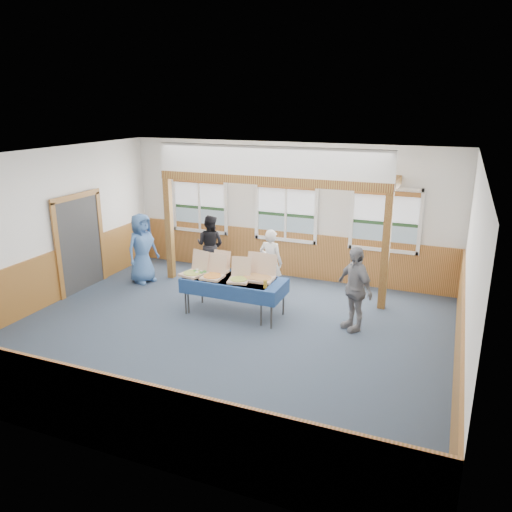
{
  "coord_description": "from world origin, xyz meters",
  "views": [
    {
      "loc": [
        3.68,
        -7.51,
        4.07
      ],
      "look_at": [
        0.23,
        1.0,
        1.23
      ],
      "focal_mm": 35.0,
      "sensor_mm": 36.0,
      "label": 1
    }
  ],
  "objects": [
    {
      "name": "woman_white",
      "position": [
        0.11,
        2.16,
        0.74
      ],
      "size": [
        0.57,
        0.4,
        1.48
      ],
      "primitive_type": "imported",
      "rotation": [
        0.0,
        0.0,
        3.04
      ],
      "color": "silver",
      "rests_on": "floor"
    },
    {
      "name": "drink_glass",
      "position": [
        0.58,
        0.61,
        0.83
      ],
      "size": [
        0.07,
        0.07,
        0.15
      ],
      "primitive_type": "cylinder",
      "color": "#9C761A",
      "rests_on": "table_right"
    },
    {
      "name": "wall_left",
      "position": [
        -4.0,
        0.0,
        1.6
      ],
      "size": [
        0.0,
        8.0,
        8.0
      ],
      "primitive_type": "plane",
      "rotation": [
        1.57,
        0.0,
        1.57
      ],
      "color": "silver",
      "rests_on": "floor"
    },
    {
      "name": "pizza_box_e",
      "position": [
        -0.03,
        0.78,
        0.82
      ],
      "size": [
        0.47,
        0.54,
        0.42
      ],
      "rotation": [
        0.0,
        0.0,
        0.2
      ],
      "color": "tan",
      "rests_on": "table_right"
    },
    {
      "name": "window_left",
      "position": [
        -2.3,
        3.46,
        1.68
      ],
      "size": [
        1.56,
        0.1,
        1.46
      ],
      "color": "white",
      "rests_on": "wall_back"
    },
    {
      "name": "pizza_box_c",
      "position": [
        -1.01,
        0.76,
        0.82
      ],
      "size": [
        0.52,
        0.58,
        0.45
      ],
      "rotation": [
        0.0,
        0.0,
        -0.23
      ],
      "color": "tan",
      "rests_on": "table_right"
    },
    {
      "name": "table_left",
      "position": [
        -0.17,
        0.86,
        0.7
      ],
      "size": [
        2.16,
        1.37,
        0.76
      ],
      "rotation": [
        0.0,
        0.0,
        -0.25
      ],
      "color": "#2F2F2F",
      "rests_on": "floor"
    },
    {
      "name": "cased_opening",
      "position": [
        -3.96,
        0.9,
        1.05
      ],
      "size": [
        0.06,
        1.3,
        2.1
      ],
      "primitive_type": "cube",
      "color": "#2F2F2F",
      "rests_on": "wall_left"
    },
    {
      "name": "person_grey",
      "position": [
        2.14,
        1.09,
        0.8
      ],
      "size": [
        0.96,
        0.92,
        1.6
      ],
      "primitive_type": "imported",
      "rotation": [
        0.0,
        0.0,
        -0.74
      ],
      "color": "gray",
      "rests_on": "floor"
    },
    {
      "name": "wainscot_back",
      "position": [
        0.0,
        3.48,
        0.55
      ],
      "size": [
        7.98,
        0.05,
        1.1
      ],
      "primitive_type": "cube",
      "color": "brown",
      "rests_on": "floor"
    },
    {
      "name": "man_blue",
      "position": [
        -2.94,
        1.79,
        0.82
      ],
      "size": [
        0.73,
        0.92,
        1.64
      ],
      "primitive_type": "imported",
      "rotation": [
        0.0,
        0.0,
        1.28
      ],
      "color": "#3D639A",
      "rests_on": "floor"
    },
    {
      "name": "floor",
      "position": [
        0.0,
        0.0,
        0.0
      ],
      "size": [
        8.0,
        8.0,
        0.0
      ],
      "primitive_type": "plane",
      "color": "#273240",
      "rests_on": "ground"
    },
    {
      "name": "cross_beam",
      "position": [
        0.0,
        2.3,
        2.49
      ],
      "size": [
        5.15,
        0.18,
        0.18
      ],
      "primitive_type": "cube",
      "color": "#552612",
      "rests_on": "post_left"
    },
    {
      "name": "post_left",
      "position": [
        -2.5,
        2.3,
        1.2
      ],
      "size": [
        0.15,
        0.15,
        2.4
      ],
      "primitive_type": "cube",
      "color": "#552612",
      "rests_on": "floor"
    },
    {
      "name": "wainscot_left",
      "position": [
        -3.98,
        0.0,
        0.55
      ],
      "size": [
        0.05,
        6.98,
        1.1
      ],
      "primitive_type": "cube",
      "color": "brown",
      "rests_on": "floor"
    },
    {
      "name": "ceiling",
      "position": [
        0.0,
        0.0,
        3.2
      ],
      "size": [
        8.0,
        8.0,
        0.0
      ],
      "primitive_type": "plane",
      "rotation": [
        3.14,
        0.0,
        0.0
      ],
      "color": "white",
      "rests_on": "wall_back"
    },
    {
      "name": "wall_front",
      "position": [
        0.0,
        -3.5,
        1.6
      ],
      "size": [
        8.0,
        0.0,
        8.0
      ],
      "primitive_type": "plane",
      "rotation": [
        -1.57,
        0.0,
        0.0
      ],
      "color": "silver",
      "rests_on": "floor"
    },
    {
      "name": "window_mid",
      "position": [
        0.0,
        3.46,
        1.68
      ],
      "size": [
        1.56,
        0.1,
        1.46
      ],
      "color": "white",
      "rests_on": "wall_back"
    },
    {
      "name": "woman_black",
      "position": [
        -1.74,
        2.88,
        0.74
      ],
      "size": [
        0.73,
        0.58,
        1.48
      ],
      "primitive_type": "imported",
      "rotation": [
        0.0,
        0.0,
        3.12
      ],
      "color": "black",
      "rests_on": "floor"
    },
    {
      "name": "pizza_box_a",
      "position": [
        -0.57,
        0.75,
        0.82
      ],
      "size": [
        0.41,
        0.49,
        0.43
      ],
      "rotation": [
        0.0,
        0.0,
        0.02
      ],
      "color": "tan",
      "rests_on": "table_left"
    },
    {
      "name": "post_right",
      "position": [
        2.5,
        2.3,
        1.2
      ],
      "size": [
        0.15,
        0.15,
        2.4
      ],
      "primitive_type": "cube",
      "color": "#552612",
      "rests_on": "floor"
    },
    {
      "name": "wainscot_front",
      "position": [
        0.0,
        -3.48,
        0.55
      ],
      "size": [
        7.98,
        0.05,
        1.1
      ],
      "primitive_type": "cube",
      "color": "brown",
      "rests_on": "floor"
    },
    {
      "name": "wall_back",
      "position": [
        0.0,
        3.5,
        1.6
      ],
      "size": [
        8.0,
        0.0,
        8.0
      ],
      "primitive_type": "plane",
      "rotation": [
        1.57,
        0.0,
        0.0
      ],
      "color": "silver",
      "rests_on": "floor"
    },
    {
      "name": "table_right",
      "position": [
        -0.27,
        0.86,
        0.7
      ],
      "size": [
        1.81,
        0.93,
        0.76
      ],
      "rotation": [
        0.0,
        0.0,
        0.09
      ],
      "color": "#2F2F2F",
      "rests_on": "floor"
    },
    {
      "name": "window_right",
      "position": [
        2.3,
        3.46,
        1.68
      ],
      "size": [
        1.56,
        0.1,
        1.46
      ],
      "color": "white",
      "rests_on": "wall_back"
    },
    {
      "name": "wainscot_right",
      "position": [
        3.98,
        0.0,
        0.55
      ],
      "size": [
        0.05,
        6.98,
        1.1
      ],
      "primitive_type": "cube",
      "color": "brown",
      "rests_on": "floor"
    },
    {
      "name": "veggie_tray",
      "position": [
        -0.92,
        0.86,
        0.79
      ],
      "size": [
        0.37,
        0.37,
        0.09
      ],
      "color": "black",
      "rests_on": "table_left"
    },
    {
      "name": "wall_right",
      "position": [
        4.0,
        0.0,
        1.6
      ],
      "size": [
        0.0,
        8.0,
        8.0
      ],
      "primitive_type": "plane",
      "rotation": [
        1.57,
        0.0,
        -1.57
      ],
      "color": "silver",
      "rests_on": "floor"
    },
    {
      "name": "pizza_box_b",
      "position": [
        0.18,
        1.02,
        0.83
      ],
      "size": [
        0.43,
        0.52,
        0.46
      ],
      "rotation": [
        0.0,
        0.0,
        0.02
      ],
      "color": "tan",
      "rests_on": "table_left"
    },
    {
      "name": "pizza_box_f",
      "position": [
        0.38,
        1.0,
        0.83
      ],
      "size": [
        0.43,
        0.52,
        0.46
      ],
      "rotation": [
        0.0,
        0.0,
        0.03
      ],
      "color": "tan",
      "rests_on": "table_right"
    },
    {
      "name": "pizza_box_d",
      "position": [
        -0.62,
        1.05,
        0.82
      ],
      "size": [
        0.39,
        0.47,
        0.41
      ],
      "rotation": [
        0.0,
        0.0,
        -0.03
      ],
      "color": "tan",
      "rests_on": "table_right"
    }
  ]
}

